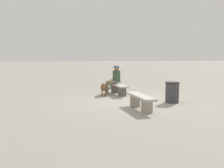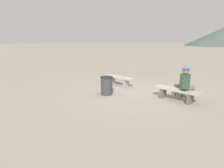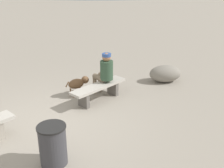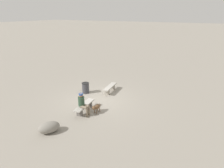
# 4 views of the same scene
# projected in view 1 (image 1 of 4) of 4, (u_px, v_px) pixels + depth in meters

# --- Properties ---
(ground) EXTENTS (210.00, 210.00, 0.06)m
(ground) POSITION_uv_depth(u_px,v_px,m) (132.00, 102.00, 9.05)
(ground) COLOR gray
(bench_left) EXTENTS (1.66, 0.54, 0.45)m
(bench_left) POSITION_uv_depth(u_px,v_px,m) (141.00, 100.00, 7.52)
(bench_left) COLOR gray
(bench_left) RESTS_ON ground
(bench_right) EXTENTS (1.72, 0.57, 0.44)m
(bench_right) POSITION_uv_depth(u_px,v_px,m) (118.00, 87.00, 10.60)
(bench_right) COLOR #605B56
(bench_right) RESTS_ON ground
(seated_person) EXTENTS (0.35, 0.65, 1.24)m
(seated_person) POSITION_uv_depth(u_px,v_px,m) (115.00, 77.00, 10.83)
(seated_person) COLOR #2D4733
(seated_person) RESTS_ON ground
(dog) EXTENTS (0.71, 0.31, 0.50)m
(dog) POSITION_uv_depth(u_px,v_px,m) (104.00, 87.00, 10.29)
(dog) COLOR brown
(dog) RESTS_ON ground
(trash_bin) EXTENTS (0.50, 0.50, 0.74)m
(trash_bin) POSITION_uv_depth(u_px,v_px,m) (172.00, 92.00, 8.66)
(trash_bin) COLOR #38383D
(trash_bin) RESTS_ON ground
(boulder) EXTENTS (1.16, 1.06, 0.53)m
(boulder) POSITION_uv_depth(u_px,v_px,m) (115.00, 83.00, 13.02)
(boulder) COLOR gray
(boulder) RESTS_ON ground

